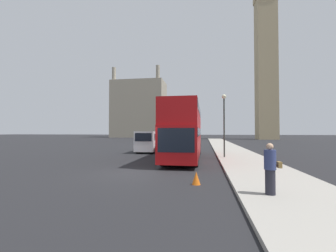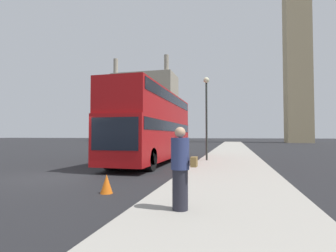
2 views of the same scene
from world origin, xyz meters
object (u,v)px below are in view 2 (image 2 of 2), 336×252
street_lamp (206,105)px  pedestrian (181,168)px  clock_tower (296,6)px  white_van (127,141)px  red_double_decker_bus (154,124)px  parked_sedan (162,142)px

street_lamp → pedestrian: bearing=-87.1°
clock_tower → white_van: 58.97m
red_double_decker_bus → white_van: red_double_decker_bus is taller
clock_tower → street_lamp: clock_tower is taller
white_van → street_lamp: bearing=-35.9°
red_double_decker_bus → pedestrian: (3.77, -10.38, -1.41)m
red_double_decker_bus → street_lamp: size_ratio=2.18×
white_van → street_lamp: (7.59, -5.49, 2.37)m
red_double_decker_bus → pedestrian: 11.13m
red_double_decker_bus → parked_sedan: size_ratio=2.48×
pedestrian → street_lamp: (-0.55, 11.01, 2.59)m
clock_tower → parked_sedan: size_ratio=13.82×
street_lamp → parked_sedan: street_lamp is taller
clock_tower → red_double_decker_bus: clock_tower is taller
white_van → red_double_decker_bus: bearing=-54.5°
clock_tower → parked_sedan: clock_tower is taller
parked_sedan → white_van: bearing=-87.7°
red_double_decker_bus → white_van: 7.61m
red_double_decker_bus → white_van: size_ratio=1.86×
pedestrian → street_lamp: street_lamp is taller
red_double_decker_bus → street_lamp: bearing=11.0°
pedestrian → street_lamp: 11.32m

